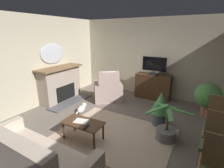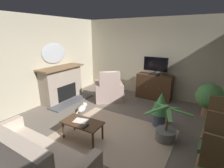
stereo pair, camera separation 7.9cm
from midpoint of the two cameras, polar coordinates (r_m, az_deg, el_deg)
name	(u,v)px [view 1 (the left image)]	position (r m, az deg, el deg)	size (l,w,h in m)	color
ground_plane	(113,129)	(4.27, -0.19, -15.20)	(6.08, 6.11, 0.04)	#665B51
wall_back	(151,58)	(6.25, 13.09, 8.72)	(6.08, 0.10, 2.79)	#B2A88E
wall_left	(34,63)	(5.63, -25.63, 6.61)	(0.10, 6.11, 2.79)	#B2A88E
rug_central	(116,134)	(4.04, 0.63, -16.83)	(2.52, 1.86, 0.01)	tan
fireplace	(61,85)	(5.96, -17.58, -0.20)	(0.96, 1.66, 1.19)	#4C4C51
wall_mirror_oval	(53,54)	(5.94, -20.13, 9.83)	(0.06, 0.95, 0.67)	#B2B7BF
tv_cabinet	(153,87)	(6.07, 13.57, -1.01)	(1.22, 0.47, 0.89)	black
television	(154,65)	(5.83, 13.95, 6.26)	(0.81, 0.20, 0.61)	black
coffee_table	(83,124)	(3.75, -10.63, -13.55)	(0.92, 0.51, 0.42)	#422B19
tv_remote	(86,127)	(3.53, -9.56, -14.32)	(0.17, 0.05, 0.02)	black
folded_newspaper	(81,121)	(3.77, -11.21, -12.42)	(0.30, 0.22, 0.01)	silver
sofa_floral	(29,164)	(3.12, -27.29, -23.26)	(2.13, 0.90, 1.04)	#C6B29E
armchair_facing_sofa	(108,91)	(5.78, -1.82, -2.34)	(1.27, 1.26, 1.10)	#A3897F
side_chair_nearest_door	(217,141)	(3.38, 31.90, -16.46)	(0.50, 0.46, 1.02)	#4C703D
side_chair_beside_plant	(216,122)	(4.05, 31.77, -10.97)	(0.44, 0.51, 1.04)	#4C703D
potted_plant_leafy_by_curtain	(208,96)	(5.30, 29.75, -3.67)	(0.71, 0.71, 0.97)	#99664C
potted_plant_small_fern_corner	(161,107)	(4.32, 15.87, -7.56)	(0.48, 0.48, 0.88)	#3D4C5B
potted_plant_on_hearth_side	(166,132)	(3.96, 17.48, -15.54)	(0.92, 0.82, 0.83)	slate
cat	(82,108)	(5.10, -10.87, -8.24)	(0.29, 0.69, 0.22)	beige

